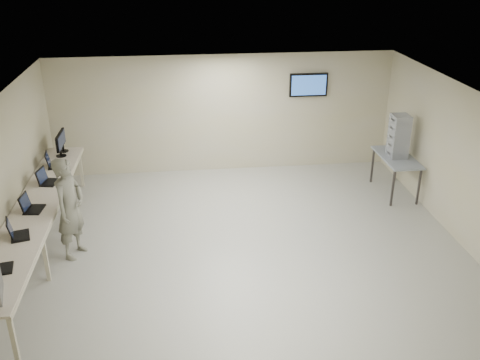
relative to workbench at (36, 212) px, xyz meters
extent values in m
cube|color=gray|center=(3.59, 0.00, -0.83)|extent=(8.00, 7.00, 0.01)
cube|color=silver|center=(3.59, 0.00, 1.97)|extent=(8.00, 7.00, 0.01)
cube|color=#B5AE9E|center=(3.59, 3.50, 0.57)|extent=(8.00, 0.01, 2.80)
cube|color=#B5AE9E|center=(3.59, -3.50, 0.57)|extent=(8.00, 0.01, 2.80)
cube|color=#B5AE9E|center=(-0.41, 0.00, 0.57)|extent=(0.01, 7.00, 2.80)
cube|color=#B5AE9E|center=(7.59, 0.00, 0.57)|extent=(0.01, 7.00, 2.80)
cube|color=#363232|center=(5.59, 3.48, 1.22)|extent=(0.15, 0.04, 0.15)
cube|color=black|center=(5.59, 3.44, 1.22)|extent=(0.90, 0.06, 0.55)
cube|color=#28529F|center=(5.59, 3.40, 1.22)|extent=(0.82, 0.01, 0.47)
cube|color=beige|center=(-0.01, 0.00, 0.05)|extent=(0.75, 6.00, 0.04)
cube|color=beige|center=(0.36, 0.00, 0.02)|extent=(0.02, 6.00, 0.06)
cube|color=beige|center=(0.29, -2.85, -0.40)|extent=(0.06, 0.06, 0.86)
cube|color=beige|center=(-0.31, -0.90, -0.40)|extent=(0.06, 0.06, 0.86)
cube|color=beige|center=(0.29, -0.90, -0.40)|extent=(0.06, 0.06, 0.86)
cube|color=beige|center=(-0.31, 0.90, -0.40)|extent=(0.06, 0.06, 0.86)
cube|color=beige|center=(0.29, 0.90, -0.40)|extent=(0.06, 0.06, 0.86)
cube|color=beige|center=(-0.31, 2.85, -0.40)|extent=(0.06, 0.06, 0.86)
cube|color=beige|center=(0.29, 2.85, -0.40)|extent=(0.06, 0.06, 0.86)
cube|color=black|center=(0.00, -1.91, 0.08)|extent=(0.29, 0.36, 0.02)
cube|color=black|center=(-0.01, -0.99, 0.09)|extent=(0.36, 0.44, 0.02)
cube|color=black|center=(-0.15, -0.99, 0.23)|extent=(0.16, 0.36, 0.27)
cube|color=black|center=(-0.13, -0.99, 0.23)|extent=(0.13, 0.32, 0.22)
cube|color=black|center=(0.00, -0.09, 0.09)|extent=(0.32, 0.41, 0.02)
cube|color=black|center=(-0.14, -0.09, 0.24)|extent=(0.11, 0.37, 0.28)
cube|color=black|center=(-0.12, -0.09, 0.24)|extent=(0.09, 0.33, 0.23)
cube|color=black|center=(0.04, 1.04, 0.09)|extent=(0.35, 0.44, 0.02)
cube|color=black|center=(-0.10, 1.04, 0.24)|extent=(0.15, 0.37, 0.28)
cube|color=black|center=(-0.08, 1.04, 0.24)|extent=(0.12, 0.32, 0.23)
cube|color=black|center=(-0.02, 1.89, 0.09)|extent=(0.33, 0.42, 0.02)
cube|color=black|center=(-0.16, 1.89, 0.24)|extent=(0.12, 0.37, 0.28)
cube|color=black|center=(-0.14, 1.89, 0.24)|extent=(0.10, 0.33, 0.23)
cylinder|color=black|center=(-0.01, 2.47, 0.08)|extent=(0.22, 0.22, 0.02)
cube|color=black|center=(-0.01, 2.47, 0.18)|extent=(0.04, 0.03, 0.17)
cube|color=black|center=(-0.01, 2.47, 0.39)|extent=(0.05, 0.48, 0.32)
cube|color=black|center=(0.02, 2.47, 0.39)|extent=(0.00, 0.44, 0.28)
cylinder|color=black|center=(-0.01, 2.75, 0.08)|extent=(0.21, 0.21, 0.02)
cube|color=black|center=(-0.01, 2.75, 0.17)|extent=(0.04, 0.03, 0.17)
cube|color=black|center=(-0.01, 2.75, 0.39)|extent=(0.05, 0.48, 0.32)
cube|color=black|center=(0.02, 2.75, 0.39)|extent=(0.00, 0.44, 0.27)
imported|color=#5D6155|center=(0.60, -0.13, 0.09)|extent=(0.67, 0.79, 1.84)
cube|color=gray|center=(7.19, 1.68, 0.02)|extent=(0.67, 1.44, 0.04)
cube|color=#363232|center=(6.90, 1.06, -0.41)|extent=(0.04, 0.04, 0.82)
cube|color=#363232|center=(6.90, 2.30, -0.41)|extent=(0.04, 0.04, 0.82)
cube|color=#363232|center=(7.47, 1.06, -0.41)|extent=(0.04, 0.04, 0.82)
cube|color=#363232|center=(7.47, 2.30, -0.41)|extent=(0.04, 0.04, 0.82)
cube|color=#979CAA|center=(7.17, 1.68, 0.13)|extent=(0.35, 0.39, 0.19)
cube|color=#979CAA|center=(7.17, 1.68, 0.32)|extent=(0.35, 0.39, 0.19)
cube|color=#979CAA|center=(7.17, 1.68, 0.50)|extent=(0.35, 0.39, 0.19)
cube|color=#979CAA|center=(7.17, 1.68, 0.69)|extent=(0.35, 0.39, 0.19)
cube|color=#979CAA|center=(7.17, 1.68, 0.88)|extent=(0.35, 0.39, 0.19)
camera|label=1|loc=(2.54, -8.60, 4.27)|focal=40.00mm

